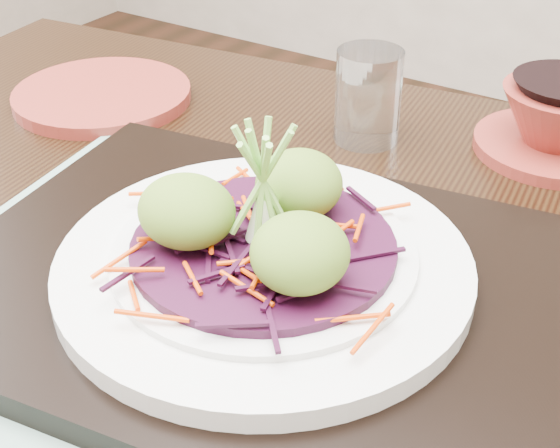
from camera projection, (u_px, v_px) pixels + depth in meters
The scene contains 11 objects.
dining_table at pixel (313, 382), 0.60m from camera, with size 1.21×0.88×0.70m.
placemat at pixel (264, 300), 0.54m from camera, with size 0.49×0.39×0.00m, color gray.
serving_tray at pixel (264, 286), 0.53m from camera, with size 0.43×0.32×0.02m, color black.
white_plate at pixel (264, 264), 0.52m from camera, with size 0.28×0.28×0.02m.
cabbage_bed at pixel (264, 246), 0.51m from camera, with size 0.18×0.18×0.01m, color #340A27.
carrot_julienne at pixel (263, 236), 0.51m from camera, with size 0.21×0.21×0.01m, color #D53A03, non-canonical shape.
guacamole_scoops at pixel (263, 215), 0.50m from camera, with size 0.15×0.13×0.05m.
scallion_garnish at pixel (263, 186), 0.49m from camera, with size 0.06×0.06×0.10m, color #84C64F, non-canonical shape.
terracotta_side_plate at pixel (102, 95), 0.81m from camera, with size 0.18×0.18×0.01m, color maroon.
water_glass at pixel (368, 96), 0.72m from camera, with size 0.06×0.06×0.09m, color white.
terracotta_bowl_set at pixel (559, 124), 0.71m from camera, with size 0.16×0.16×0.06m.
Camera 1 is at (0.32, -0.34, 1.04)m, focal length 50.00 mm.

